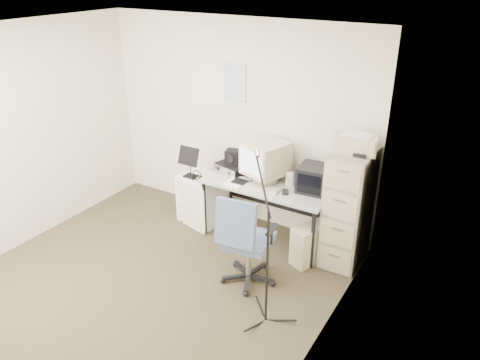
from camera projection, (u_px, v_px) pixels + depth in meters
The scene contains 23 objects.
floor at pixel (148, 285), 4.85m from camera, with size 3.60×3.60×0.01m, color #3E3623.
ceiling at pixel (122, 35), 3.79m from camera, with size 3.60×3.60×0.01m, color white.
wall_back at pixel (237, 123), 5.72m from camera, with size 3.60×0.02×2.50m, color silver.
wall_left at pixel (13, 140), 5.16m from camera, with size 0.02×3.60×2.50m, color silver.
wall_right at pixel (318, 226), 3.48m from camera, with size 0.02×3.60×2.50m, color silver.
wall_calendar at pixel (235, 82), 5.51m from camera, with size 0.30×0.02×0.44m, color white.
filing_cabinet at pixel (348, 208), 4.99m from camera, with size 0.40×0.60×1.30m, color gray.
printer at pixel (355, 144), 4.68m from camera, with size 0.42×0.29×0.16m, color beige.
desk at pixel (267, 211), 5.53m from camera, with size 1.50×0.70×0.73m, color #B7B7B7.
crt_monitor at pixel (266, 162), 5.35m from camera, with size 0.42×0.44×0.47m, color beige.
crt_tv at pixel (314, 178), 5.14m from camera, with size 0.32×0.34×0.29m, color black.
desk_speaker at pixel (289, 179), 5.30m from camera, with size 0.08×0.08×0.15m, color silver.
keyboard at pixel (261, 188), 5.22m from camera, with size 0.42×0.15×0.02m, color beige.
mouse at pixel (285, 192), 5.13m from camera, with size 0.06×0.11×0.03m, color black.
radio_receiver at pixel (233, 168), 5.63m from camera, with size 0.37×0.27×0.11m, color black.
radio_speaker at pixel (233, 157), 5.60m from camera, with size 0.17×0.16×0.17m, color black.
papers at pixel (237, 182), 5.38m from camera, with size 0.22×0.30×0.02m, color white.
pc_tower at pixel (312, 243), 5.15m from camera, with size 0.21×0.48×0.44m, color beige.
office_chair at pixel (249, 239), 4.71m from camera, with size 0.58×0.58×1.01m, color slate.
side_cart at pixel (201, 199), 5.90m from camera, with size 0.51×0.41×0.64m, color white.
music_stand at pixel (190, 162), 5.68m from camera, with size 0.27×0.15×0.40m, color black.
headphones at pixel (197, 177), 5.64m from camera, with size 0.14×0.14×0.03m, color black.
mic_stand at pixel (268, 252), 4.06m from camera, with size 0.02×0.02×1.51m, color black.
Camera 1 is at (2.84, -2.88, 3.04)m, focal length 35.00 mm.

